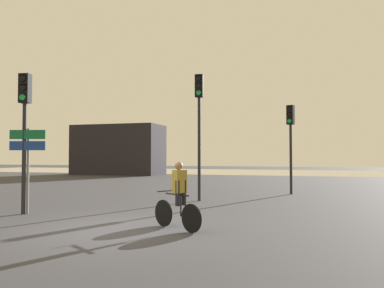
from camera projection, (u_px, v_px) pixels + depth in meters
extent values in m
plane|color=#333338|center=(113.00, 229.00, 8.92)|extent=(120.00, 120.00, 0.00)
cube|color=#9E937F|center=(262.00, 172.00, 42.50)|extent=(80.00, 16.00, 0.01)
cube|color=black|center=(119.00, 150.00, 36.61)|extent=(8.51, 4.00, 4.81)
cylinder|color=black|center=(291.00, 159.00, 17.36)|extent=(0.12, 0.12, 3.24)
cube|color=black|center=(290.00, 115.00, 17.43)|extent=(0.38, 0.34, 0.90)
cylinder|color=black|center=(289.00, 108.00, 17.33)|extent=(0.19, 0.10, 0.19)
cube|color=black|center=(289.00, 106.00, 17.32)|extent=(0.22, 0.18, 0.02)
cylinder|color=black|center=(289.00, 115.00, 17.32)|extent=(0.19, 0.10, 0.19)
cube|color=black|center=(289.00, 112.00, 17.31)|extent=(0.22, 0.18, 0.02)
cylinder|color=green|center=(289.00, 121.00, 17.31)|extent=(0.19, 0.10, 0.19)
cube|color=black|center=(289.00, 118.00, 17.30)|extent=(0.22, 0.18, 0.02)
cylinder|color=black|center=(199.00, 149.00, 14.79)|extent=(0.12, 0.12, 4.11)
cube|color=black|center=(199.00, 86.00, 14.88)|extent=(0.34, 0.27, 0.90)
cylinder|color=black|center=(199.00, 78.00, 14.75)|extent=(0.19, 0.05, 0.19)
cube|color=black|center=(198.00, 75.00, 14.74)|extent=(0.20, 0.14, 0.02)
cylinder|color=black|center=(199.00, 85.00, 14.74)|extent=(0.19, 0.05, 0.19)
cube|color=black|center=(198.00, 82.00, 14.73)|extent=(0.20, 0.14, 0.02)
cylinder|color=green|center=(199.00, 93.00, 14.73)|extent=(0.19, 0.05, 0.19)
cube|color=black|center=(198.00, 90.00, 14.72)|extent=(0.20, 0.14, 0.02)
cylinder|color=black|center=(24.00, 158.00, 11.38)|extent=(0.12, 0.12, 3.38)
cube|color=black|center=(25.00, 88.00, 11.46)|extent=(0.35, 0.28, 0.90)
cylinder|color=black|center=(23.00, 78.00, 11.33)|extent=(0.19, 0.06, 0.19)
cube|color=black|center=(22.00, 74.00, 11.32)|extent=(0.21, 0.15, 0.02)
cylinder|color=black|center=(22.00, 88.00, 11.32)|extent=(0.19, 0.06, 0.19)
cube|color=black|center=(22.00, 84.00, 11.31)|extent=(0.21, 0.15, 0.02)
cylinder|color=green|center=(22.00, 97.00, 11.31)|extent=(0.19, 0.06, 0.19)
cube|color=black|center=(22.00, 93.00, 11.30)|extent=(0.21, 0.15, 0.02)
cylinder|color=slate|center=(28.00, 171.00, 11.38)|extent=(0.08, 0.08, 2.60)
cube|color=#116038|center=(28.00, 135.00, 11.37)|extent=(1.07, 0.31, 0.28)
cube|color=navy|center=(27.00, 146.00, 11.36)|extent=(1.07, 0.31, 0.28)
cylinder|color=black|center=(163.00, 213.00, 9.31)|extent=(0.58, 0.39, 0.66)
cylinder|color=black|center=(191.00, 218.00, 8.52)|extent=(0.58, 0.39, 0.66)
cylinder|color=black|center=(177.00, 195.00, 8.93)|extent=(0.73, 0.48, 0.04)
cylinder|color=black|center=(181.00, 205.00, 8.81)|extent=(0.04, 0.04, 0.55)
cylinder|color=black|center=(165.00, 191.00, 9.29)|extent=(0.27, 0.41, 0.03)
cylinder|color=black|center=(184.00, 193.00, 8.89)|extent=(0.11, 0.11, 0.60)
cylinder|color=black|center=(178.00, 193.00, 8.75)|extent=(0.11, 0.11, 0.60)
cube|color=olive|center=(180.00, 181.00, 8.87)|extent=(0.33, 0.36, 0.54)
sphere|color=#846047|center=(179.00, 166.00, 8.90)|extent=(0.20, 0.20, 0.20)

